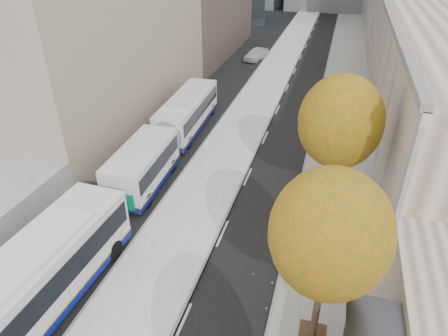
% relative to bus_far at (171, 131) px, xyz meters
% --- Properties ---
extents(bus_platform, '(4.25, 150.00, 0.15)m').
position_rel_bus_far_xyz_m(bus_platform, '(4.00, 8.86, -1.44)').
color(bus_platform, '#B2B2B2').
rests_on(bus_platform, ground).
extents(sidewalk, '(4.75, 150.00, 0.08)m').
position_rel_bus_far_xyz_m(sidewalk, '(12.00, 8.86, -1.47)').
color(sidewalk, gray).
rests_on(sidewalk, ground).
extents(building_tan, '(18.00, 92.00, 8.00)m').
position_rel_bus_far_xyz_m(building_tan, '(23.37, 37.86, 2.49)').
color(building_tan, gray).
rests_on(building_tan, ground).
extents(tree_c, '(4.20, 4.20, 7.28)m').
position_rel_bus_far_xyz_m(tree_c, '(11.47, -13.14, 3.74)').
color(tree_c, '#311E15').
rests_on(tree_c, sidewalk).
extents(tree_d, '(4.40, 4.40, 7.60)m').
position_rel_bus_far_xyz_m(tree_d, '(11.47, -4.14, 3.96)').
color(tree_d, '#311E15').
rests_on(tree_d, sidewalk).
extents(bus_far, '(3.03, 16.66, 2.76)m').
position_rel_bus_far_xyz_m(bus_far, '(0.00, 0.00, 0.00)').
color(bus_far, silver).
rests_on(bus_far, ground).
extents(distant_car, '(2.79, 4.62, 1.47)m').
position_rel_bus_far_xyz_m(distant_car, '(0.92, 25.21, -0.78)').
color(distant_car, silver).
rests_on(distant_car, ground).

